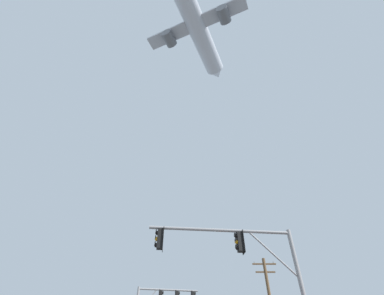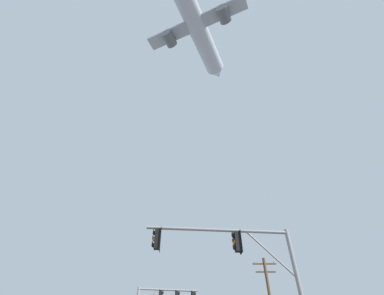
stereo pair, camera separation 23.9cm
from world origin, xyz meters
name	(u,v)px [view 2 (the right image)]	position (x,y,z in m)	size (l,w,h in m)	color
signal_pole_near	(242,260)	(2.50, 8.08, 4.71)	(6.86, 0.98, 6.20)	gray
airplane	(197,26)	(1.06, 21.41, 54.65)	(20.62, 26.70, 7.57)	#B7BCC6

